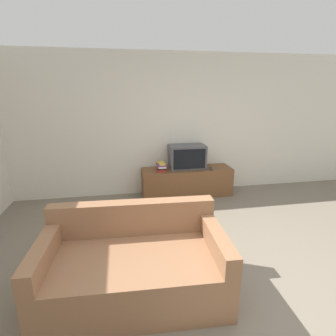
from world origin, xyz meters
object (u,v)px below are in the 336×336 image
(remote_on_stand, at_px, (211,169))
(television, at_px, (187,157))
(book_stack, at_px, (161,167))
(couch, at_px, (134,267))
(tv_stand, at_px, (187,182))

(remote_on_stand, bearing_deg, television, 157.55)
(book_stack, bearing_deg, remote_on_stand, -4.39)
(television, bearing_deg, remote_on_stand, -22.45)
(television, distance_m, book_stack, 0.53)
(couch, height_order, remote_on_stand, couch)
(tv_stand, distance_m, television, 0.48)
(tv_stand, distance_m, couch, 2.63)
(tv_stand, bearing_deg, couch, -115.46)
(tv_stand, xyz_separation_m, couch, (-1.13, -2.37, 0.02))
(television, relative_size, book_stack, 3.06)
(television, height_order, remote_on_stand, television)
(couch, bearing_deg, remote_on_stand, 58.08)
(television, height_order, couch, television)
(television, relative_size, couch, 0.38)
(couch, xyz_separation_m, remote_on_stand, (1.56, 2.24, 0.26))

